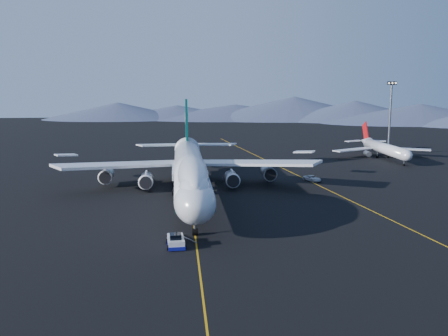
{
  "coord_description": "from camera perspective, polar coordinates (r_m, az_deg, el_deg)",
  "views": [
    {
      "loc": [
        -2.6,
        -101.88,
        23.63
      ],
      "look_at": [
        7.1,
        0.44,
        6.0
      ],
      "focal_mm": 40.0,
      "sensor_mm": 36.0,
      "label": 1
    }
  ],
  "objects": [
    {
      "name": "ground",
      "position": [
        104.61,
        -3.86,
        -3.34
      ],
      "size": [
        500.0,
        500.0,
        0.0
      ],
      "primitive_type": "plane",
      "color": "black",
      "rests_on": "ground"
    },
    {
      "name": "taxiway_line_main",
      "position": [
        104.61,
        -3.86,
        -3.34
      ],
      "size": [
        0.25,
        220.0,
        0.01
      ],
      "primitive_type": "cube",
      "color": "orange",
      "rests_on": "ground"
    },
    {
      "name": "taxiway_line_side",
      "position": [
        118.9,
        10.62,
        -1.89
      ],
      "size": [
        28.08,
        198.09,
        0.01
      ],
      "primitive_type": "cube",
      "rotation": [
        0.0,
        0.0,
        0.14
      ],
      "color": "orange",
      "rests_on": "ground"
    },
    {
      "name": "boeing_747",
      "position": [
        103.49,
        -3.9,
        -0.2
      ],
      "size": [
        59.62,
        72.43,
        19.37
      ],
      "color": "silver",
      "rests_on": "ground"
    },
    {
      "name": "pushback_tug",
      "position": [
        73.95,
        -5.52,
        -8.41
      ],
      "size": [
        3.02,
        4.94,
        2.08
      ],
      "rotation": [
        0.0,
        0.0,
        0.07
      ],
      "color": "silver",
      "rests_on": "ground"
    },
    {
      "name": "second_jet",
      "position": [
        165.37,
        17.77,
        2.16
      ],
      "size": [
        32.6,
        36.83,
        10.48
      ],
      "rotation": [
        0.0,
        0.0,
        -0.02
      ],
      "color": "silver",
      "rests_on": "ground"
    },
    {
      "name": "service_van",
      "position": [
        123.03,
        10.05,
        -1.17
      ],
      "size": [
        4.2,
        5.45,
        1.38
      ],
      "primitive_type": "imported",
      "rotation": [
        0.0,
        0.0,
        0.45
      ],
      "color": "silver",
      "rests_on": "ground"
    },
    {
      "name": "floodlight_mast",
      "position": [
        172.73,
        18.44,
        5.44
      ],
      "size": [
        2.97,
        2.23,
        24.04
      ],
      "rotation": [
        0.0,
        0.0,
        0.19
      ],
      "color": "black",
      "rests_on": "ground"
    }
  ]
}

